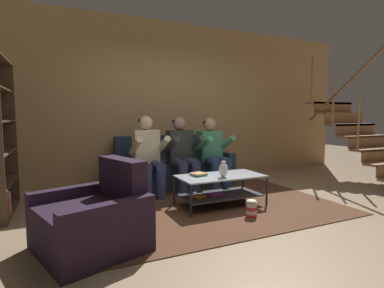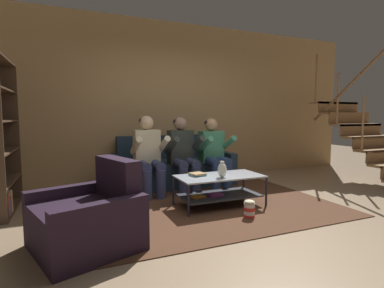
{
  "view_description": "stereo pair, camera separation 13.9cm",
  "coord_description": "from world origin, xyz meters",
  "px_view_note": "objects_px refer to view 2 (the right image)",
  "views": [
    {
      "loc": [
        -1.85,
        -2.88,
        1.19
      ],
      "look_at": [
        -0.07,
        0.99,
        0.78
      ],
      "focal_mm": 28.0,
      "sensor_mm": 36.0,
      "label": 1
    },
    {
      "loc": [
        -1.73,
        -2.93,
        1.19
      ],
      "look_at": [
        -0.07,
        0.99,
        0.78
      ],
      "focal_mm": 28.0,
      "sensor_mm": 36.0,
      "label": 2
    }
  ],
  "objects_px": {
    "person_seated_right": "(214,150)",
    "popcorn_tub": "(249,209)",
    "couch": "(172,168)",
    "person_seated_left": "(149,152)",
    "person_seated_middle": "(183,151)",
    "armchair": "(89,219)",
    "vase": "(222,170)",
    "book_stack": "(197,174)",
    "coffee_table": "(219,186)"
  },
  "relations": [
    {
      "from": "person_seated_left",
      "to": "person_seated_middle",
      "type": "relative_size",
      "value": 1.02
    },
    {
      "from": "vase",
      "to": "armchair",
      "type": "bearing_deg",
      "value": -162.18
    },
    {
      "from": "person_seated_left",
      "to": "coffee_table",
      "type": "xyz_separation_m",
      "value": [
        0.71,
        -0.9,
        -0.37
      ]
    },
    {
      "from": "book_stack",
      "to": "armchair",
      "type": "xyz_separation_m",
      "value": [
        -1.4,
        -0.75,
        -0.16
      ]
    },
    {
      "from": "vase",
      "to": "armchair",
      "type": "height_order",
      "value": "armchair"
    },
    {
      "from": "person_seated_left",
      "to": "popcorn_tub",
      "type": "xyz_separation_m",
      "value": [
        0.81,
        -1.45,
        -0.54
      ]
    },
    {
      "from": "armchair",
      "to": "person_seated_left",
      "type": "bearing_deg",
      "value": 58.19
    },
    {
      "from": "person_seated_right",
      "to": "armchair",
      "type": "relative_size",
      "value": 1.08
    },
    {
      "from": "book_stack",
      "to": "popcorn_tub",
      "type": "bearing_deg",
      "value": -60.86
    },
    {
      "from": "armchair",
      "to": "popcorn_tub",
      "type": "distance_m",
      "value": 1.78
    },
    {
      "from": "person_seated_middle",
      "to": "vase",
      "type": "relative_size",
      "value": 5.59
    },
    {
      "from": "person_seated_middle",
      "to": "person_seated_left",
      "type": "bearing_deg",
      "value": 179.83
    },
    {
      "from": "vase",
      "to": "armchair",
      "type": "relative_size",
      "value": 0.2
    },
    {
      "from": "coffee_table",
      "to": "couch",
      "type": "bearing_deg",
      "value": 96.39
    },
    {
      "from": "person_seated_middle",
      "to": "person_seated_right",
      "type": "relative_size",
      "value": 1.02
    },
    {
      "from": "couch",
      "to": "book_stack",
      "type": "xyz_separation_m",
      "value": [
        -0.1,
        -1.33,
        0.15
      ]
    },
    {
      "from": "couch",
      "to": "person_seated_middle",
      "type": "distance_m",
      "value": 0.64
    },
    {
      "from": "vase",
      "to": "popcorn_tub",
      "type": "relative_size",
      "value": 0.98
    },
    {
      "from": "couch",
      "to": "person_seated_left",
      "type": "bearing_deg",
      "value": -135.64
    },
    {
      "from": "person_seated_middle",
      "to": "popcorn_tub",
      "type": "relative_size",
      "value": 5.48
    },
    {
      "from": "person_seated_middle",
      "to": "coffee_table",
      "type": "relative_size",
      "value": 1.04
    },
    {
      "from": "popcorn_tub",
      "to": "coffee_table",
      "type": "bearing_deg",
      "value": 100.68
    },
    {
      "from": "person_seated_right",
      "to": "popcorn_tub",
      "type": "xyz_separation_m",
      "value": [
        -0.28,
        -1.45,
        -0.52
      ]
    },
    {
      "from": "couch",
      "to": "book_stack",
      "type": "relative_size",
      "value": 9.8
    },
    {
      "from": "person_seated_left",
      "to": "couch",
      "type": "bearing_deg",
      "value": 44.36
    },
    {
      "from": "person_seated_left",
      "to": "vase",
      "type": "height_order",
      "value": "person_seated_left"
    },
    {
      "from": "person_seated_right",
      "to": "vase",
      "type": "relative_size",
      "value": 5.49
    },
    {
      "from": "couch",
      "to": "person_seated_middle",
      "type": "xyz_separation_m",
      "value": [
        -0.0,
        -0.54,
        0.36
      ]
    },
    {
      "from": "person_seated_left",
      "to": "coffee_table",
      "type": "height_order",
      "value": "person_seated_left"
    },
    {
      "from": "popcorn_tub",
      "to": "book_stack",
      "type": "bearing_deg",
      "value": 119.14
    },
    {
      "from": "vase",
      "to": "popcorn_tub",
      "type": "bearing_deg",
      "value": -73.93
    },
    {
      "from": "couch",
      "to": "person_seated_right",
      "type": "height_order",
      "value": "person_seated_right"
    },
    {
      "from": "person_seated_middle",
      "to": "vase",
      "type": "distance_m",
      "value": 1.03
    },
    {
      "from": "person_seated_right",
      "to": "book_stack",
      "type": "bearing_deg",
      "value": -129.38
    },
    {
      "from": "person_seated_right",
      "to": "vase",
      "type": "xyz_separation_m",
      "value": [
        -0.41,
        -1.01,
        -0.12
      ]
    },
    {
      "from": "person_seated_middle",
      "to": "person_seated_right",
      "type": "bearing_deg",
      "value": -0.22
    },
    {
      "from": "person_seated_middle",
      "to": "book_stack",
      "type": "distance_m",
      "value": 0.83
    },
    {
      "from": "popcorn_tub",
      "to": "person_seated_right",
      "type": "bearing_deg",
      "value": 79.04
    },
    {
      "from": "couch",
      "to": "book_stack",
      "type": "height_order",
      "value": "couch"
    },
    {
      "from": "couch",
      "to": "popcorn_tub",
      "type": "height_order",
      "value": "couch"
    },
    {
      "from": "person_seated_left",
      "to": "coffee_table",
      "type": "bearing_deg",
      "value": -51.83
    },
    {
      "from": "popcorn_tub",
      "to": "vase",
      "type": "bearing_deg",
      "value": 106.07
    },
    {
      "from": "person_seated_middle",
      "to": "person_seated_right",
      "type": "height_order",
      "value": "person_seated_middle"
    },
    {
      "from": "book_stack",
      "to": "popcorn_tub",
      "type": "xyz_separation_m",
      "value": [
        0.37,
        -0.66,
        -0.32
      ]
    },
    {
      "from": "book_stack",
      "to": "coffee_table",
      "type": "bearing_deg",
      "value": -21.62
    },
    {
      "from": "person_seated_middle",
      "to": "popcorn_tub",
      "type": "xyz_separation_m",
      "value": [
        0.26,
        -1.45,
        -0.53
      ]
    },
    {
      "from": "book_stack",
      "to": "vase",
      "type": "bearing_deg",
      "value": -42.81
    },
    {
      "from": "coffee_table",
      "to": "vase",
      "type": "relative_size",
      "value": 5.4
    },
    {
      "from": "person_seated_middle",
      "to": "vase",
      "type": "height_order",
      "value": "person_seated_middle"
    },
    {
      "from": "couch",
      "to": "armchair",
      "type": "distance_m",
      "value": 2.57
    }
  ]
}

